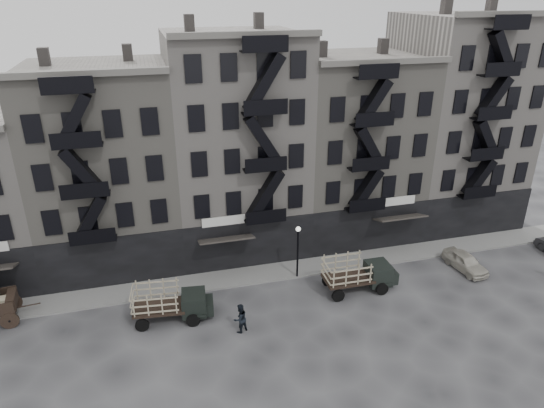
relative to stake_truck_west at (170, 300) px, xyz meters
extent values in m
plane|color=#38383A|center=(6.45, -0.01, -1.46)|extent=(140.00, 140.00, 0.00)
cube|color=slate|center=(6.45, 3.74, -1.38)|extent=(55.00, 2.50, 0.15)
cube|color=gray|center=(-3.55, 9.99, 6.04)|extent=(10.00, 10.00, 15.00)
cube|color=black|center=(-3.55, 5.04, 0.54)|extent=(10.00, 0.35, 4.00)
cube|color=#595651|center=(-3.55, 4.84, 13.74)|extent=(10.00, 0.50, 0.40)
cube|color=#4C4744|center=(-6.55, 9.99, 14.14)|extent=(0.70, 0.70, 1.20)
cube|color=#4C4744|center=(-1.05, 9.99, 14.14)|extent=(0.70, 0.70, 1.20)
cube|color=#9E9891|center=(6.45, 9.99, 7.04)|extent=(10.00, 10.00, 17.00)
cube|color=black|center=(6.45, 5.04, 0.54)|extent=(10.00, 0.35, 4.00)
cube|color=#595651|center=(6.45, 4.84, 15.74)|extent=(10.00, 0.50, 0.40)
cube|color=#4C4744|center=(3.45, 9.99, 16.14)|extent=(0.70, 0.70, 1.20)
cube|color=#4C4744|center=(8.95, 9.99, 16.14)|extent=(0.70, 0.70, 1.20)
cube|color=gray|center=(16.45, 9.99, 6.04)|extent=(10.00, 10.00, 15.00)
cube|color=black|center=(16.45, 5.04, 0.54)|extent=(10.00, 0.35, 4.00)
cube|color=#595651|center=(16.45, 4.84, 13.74)|extent=(10.00, 0.50, 0.40)
cube|color=#4C4744|center=(13.45, 9.99, 14.14)|extent=(0.70, 0.70, 1.20)
cube|color=#4C4744|center=(18.95, 9.99, 14.14)|extent=(0.70, 0.70, 1.20)
cube|color=#9E9891|center=(26.45, 9.99, 7.54)|extent=(10.00, 10.00, 18.00)
cube|color=black|center=(26.45, 5.04, 0.54)|extent=(10.00, 0.35, 4.00)
cube|color=#595651|center=(26.45, 4.84, 16.74)|extent=(10.00, 0.50, 0.40)
cube|color=#4C4744|center=(23.45, 9.99, 17.14)|extent=(0.70, 0.70, 1.20)
cube|color=#4C4744|center=(28.95, 9.99, 17.14)|extent=(0.70, 0.70, 1.20)
cylinder|color=black|center=(9.45, 2.59, 0.54)|extent=(0.14, 0.14, 4.00)
sphere|color=silver|center=(9.45, 2.59, 2.64)|extent=(0.36, 0.36, 0.36)
cylinder|color=black|center=(-9.99, 1.69, -0.88)|extent=(1.16, 0.21, 1.15)
cylinder|color=black|center=(-10.19, 3.77, -0.88)|extent=(1.16, 0.21, 1.15)
cube|color=black|center=(-9.88, 2.75, 0.01)|extent=(0.68, 1.72, 0.84)
cube|color=black|center=(-0.71, 0.08, -0.45)|extent=(3.47, 2.28, 0.17)
cube|color=black|center=(1.49, -0.17, -0.35)|extent=(1.73, 1.90, 1.44)
cube|color=black|center=(2.35, -0.27, -0.64)|extent=(0.93, 1.52, 0.87)
cylinder|color=black|center=(1.28, -1.11, -1.02)|extent=(0.88, 0.31, 0.87)
cylinder|color=black|center=(1.50, 0.80, -1.02)|extent=(0.88, 0.31, 0.87)
cylinder|color=black|center=(-1.87, -0.76, -1.02)|extent=(0.88, 0.31, 0.87)
cylinder|color=black|center=(-1.66, 1.16, -1.02)|extent=(0.88, 0.31, 0.87)
cube|color=black|center=(12.40, 0.00, -0.41)|extent=(3.43, 2.05, 0.18)
cube|color=black|center=(14.70, -0.04, -0.31)|extent=(1.63, 1.82, 1.50)
cube|color=black|center=(15.59, -0.05, -0.61)|extent=(0.82, 1.51, 0.90)
cylinder|color=black|center=(14.58, -1.04, -1.01)|extent=(0.90, 0.23, 0.90)
cylinder|color=black|center=(14.61, 0.96, -1.01)|extent=(0.90, 0.23, 0.90)
cylinder|color=black|center=(11.28, -0.99, -1.01)|extent=(0.90, 0.23, 0.90)
cylinder|color=black|center=(11.31, 1.01, -1.01)|extent=(0.90, 0.23, 0.90)
imported|color=#B2ADA0|center=(22.29, 0.38, -0.78)|extent=(2.05, 4.11, 1.34)
imported|color=black|center=(4.10, -2.41, -0.46)|extent=(1.20, 1.11, 1.99)
camera|label=1|loc=(-0.39, -26.81, 18.39)|focal=32.00mm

